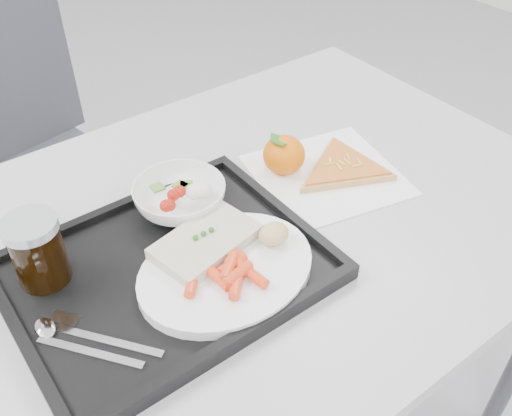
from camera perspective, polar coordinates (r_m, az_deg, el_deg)
name	(u,v)px	position (r m, az deg, el deg)	size (l,w,h in m)	color
table	(233,252)	(0.99, -2.33, -4.39)	(1.20, 0.80, 0.75)	#B2B2B4
chair	(27,148)	(1.61, -21.95, 5.61)	(0.49, 0.49, 0.93)	#3B3B43
tray	(167,272)	(0.86, -8.88, -6.30)	(0.45, 0.35, 0.03)	black
dinner_plate	(226,270)	(0.84, -3.00, -6.26)	(0.27, 0.27, 0.02)	white
fish_fillet	(206,242)	(0.86, -5.04, -3.39)	(0.17, 0.12, 0.03)	beige
bread_roll	(274,234)	(0.86, 1.79, -2.61)	(0.06, 0.05, 0.03)	#D0B881
salad_bowl	(180,197)	(0.94, -7.64, 1.08)	(0.15, 0.15, 0.05)	white
cola_glass	(37,250)	(0.86, -21.04, -3.91)	(0.08, 0.08, 0.11)	black
cutlery	(79,338)	(0.80, -17.32, -12.29)	(0.13, 0.16, 0.01)	silver
napkin	(326,175)	(1.05, 7.06, 3.30)	(0.30, 0.29, 0.00)	white
tangerine	(284,155)	(1.04, 2.81, 5.35)	(0.10, 0.10, 0.07)	orange
pizza_slice	(343,168)	(1.06, 8.72, 4.00)	(0.23, 0.23, 0.02)	tan
carrot_pile	(230,273)	(0.81, -2.66, -6.52)	(0.11, 0.09, 0.02)	#E8401A
salad_contents	(191,193)	(0.93, -6.51, 1.55)	(0.10, 0.07, 0.02)	#A7190B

